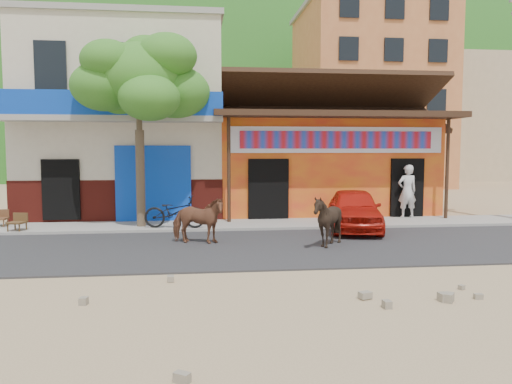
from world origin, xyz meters
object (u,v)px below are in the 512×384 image
at_px(tree, 139,130).
at_px(red_car, 354,209).
at_px(scooter, 175,212).
at_px(cow_dark, 327,221).
at_px(pedestrian, 407,191).
at_px(cow_tan, 198,220).
at_px(cafe_chair_left, 17,214).

xyz_separation_m(tree, red_car, (6.56, -1.00, -2.44)).
bearing_deg(scooter, tree, 73.94).
distance_m(red_car, scooter, 5.52).
distance_m(tree, scooter, 2.77).
height_order(cow_dark, pedestrian, pedestrian).
bearing_deg(scooter, cow_tan, -153.36).
relative_size(cow_tan, scooter, 0.78).
relative_size(cow_tan, red_car, 0.39).
bearing_deg(cow_tan, tree, 48.78).
relative_size(cow_tan, cafe_chair_left, 1.52).
bearing_deg(cow_tan, red_car, -54.72).
bearing_deg(pedestrian, cow_dark, 44.65).
bearing_deg(scooter, cafe_chair_left, 99.04).
bearing_deg(cafe_chair_left, cow_dark, -6.02).
bearing_deg(pedestrian, tree, 2.70).
relative_size(cow_dark, cafe_chair_left, 1.37).
relative_size(tree, scooter, 3.19).
relative_size(red_car, pedestrian, 2.01).
height_order(tree, pedestrian, tree).
bearing_deg(cafe_chair_left, tree, 21.33).
bearing_deg(red_car, cow_dark, -108.31).
distance_m(cow_tan, scooter, 2.32).
bearing_deg(cow_dark, cafe_chair_left, -119.60).
distance_m(tree, red_car, 7.07).
bearing_deg(cafe_chair_left, scooter, 13.32).
bearing_deg(cow_tan, cow_dark, -88.24).
xyz_separation_m(tree, pedestrian, (9.10, 0.90, -2.07)).
bearing_deg(cow_dark, tree, -135.11).
distance_m(cow_tan, red_car, 5.09).
bearing_deg(cow_dark, pedestrian, 127.34).
xyz_separation_m(tree, cow_tan, (1.77, -2.71, -2.46)).
height_order(red_car, cafe_chair_left, red_car).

